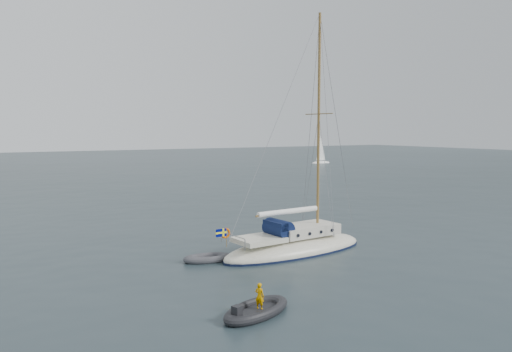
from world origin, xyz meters
TOP-DOWN VIEW (x-y plane):
  - ground at (0.00, 0.00)m, footprint 300.00×300.00m
  - sailboat at (-1.65, -2.54)m, footprint 10.55×3.16m
  - dinghy at (-7.07, -1.73)m, footprint 2.79×1.26m
  - rib at (-8.76, -10.10)m, footprint 3.57×1.62m
  - distant_yacht_b at (48.27, 60.02)m, footprint 5.27×2.81m

SIDE VIEW (x-z plane):
  - ground at x=0.00m, z-range 0.00..0.00m
  - dinghy at x=-7.07m, z-range -0.02..0.37m
  - rib at x=-8.76m, z-range -0.43..0.84m
  - sailboat at x=-1.65m, z-range -6.38..8.65m
  - distant_yacht_b at x=48.27m, z-range -0.51..6.48m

